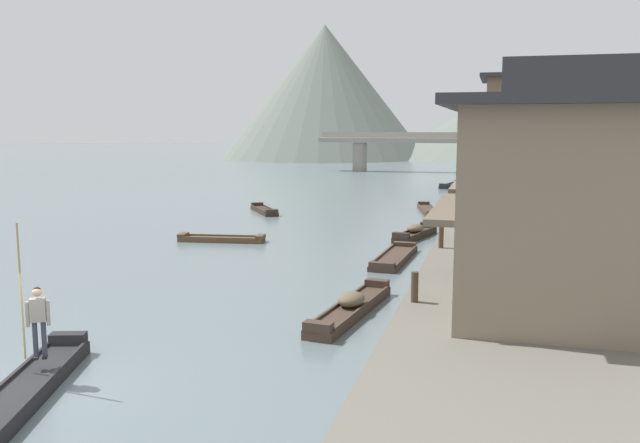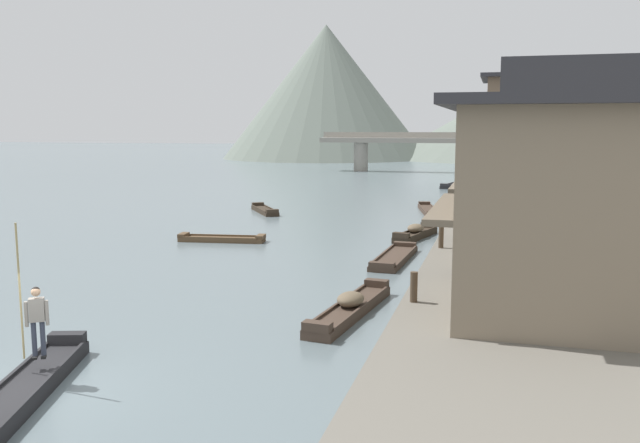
% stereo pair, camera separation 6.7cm
% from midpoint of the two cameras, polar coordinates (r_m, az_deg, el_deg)
% --- Properties ---
extents(ground_plane, '(400.00, 400.00, 0.00)m').
position_cam_midpoint_polar(ground_plane, '(15.80, -23.81, -13.38)').
color(ground_plane, slate).
extents(riverbank_right, '(18.00, 110.00, 0.88)m').
position_cam_midpoint_polar(riverbank_right, '(42.17, 23.84, 0.39)').
color(riverbank_right, '#6B665B').
rests_on(riverbank_right, ground).
extents(boat_foreground_poled, '(2.55, 5.58, 0.55)m').
position_cam_midpoint_polar(boat_foreground_poled, '(15.61, -23.96, -12.97)').
color(boat_foreground_poled, '#232326').
rests_on(boat_foreground_poled, ground).
extents(boatman_person, '(0.48, 0.43, 3.04)m').
position_cam_midpoint_polar(boatman_person, '(15.92, -23.21, -7.28)').
color(boatman_person, black).
rests_on(boatman_person, boat_foreground_poled).
extents(boat_moored_nearest, '(2.14, 5.08, 0.49)m').
position_cam_midpoint_polar(boat_moored_nearest, '(63.71, 11.24, 3.06)').
color(boat_moored_nearest, '#232326').
rests_on(boat_moored_nearest, ground).
extents(boat_moored_second, '(4.36, 1.47, 0.37)m').
position_cam_midpoint_polar(boat_moored_second, '(33.13, -8.50, -1.49)').
color(boat_moored_second, brown).
rests_on(boat_moored_second, ground).
extents(boat_moored_third, '(1.36, 5.19, 0.39)m').
position_cam_midpoint_polar(boat_moored_third, '(28.30, 6.32, -3.09)').
color(boat_moored_third, '#423328').
rests_on(boat_moored_third, ground).
extents(boat_moored_far, '(1.52, 5.69, 0.70)m').
position_cam_midpoint_polar(boat_moored_far, '(20.15, 2.59, -7.37)').
color(boat_moored_far, '#423328').
rests_on(boat_moored_far, ground).
extents(boat_midriver_drifting, '(3.12, 4.11, 0.45)m').
position_cam_midpoint_polar(boat_midriver_drifting, '(43.96, -4.86, 0.96)').
color(boat_midriver_drifting, '#33281E').
rests_on(boat_midriver_drifting, ground).
extents(boat_midriver_upstream, '(2.06, 5.75, 0.42)m').
position_cam_midpoint_polar(boat_midriver_upstream, '(44.44, 9.19, 0.95)').
color(boat_midriver_upstream, '#423328').
rests_on(boat_midriver_upstream, ground).
extents(boat_upstream_distant, '(1.84, 4.37, 0.72)m').
position_cam_midpoint_polar(boat_upstream_distant, '(34.13, 8.11, -0.98)').
color(boat_upstream_distant, '#33281E').
rests_on(boat_upstream_distant, ground).
extents(house_waterfront_nearest, '(5.59, 7.01, 6.14)m').
position_cam_midpoint_polar(house_waterfront_nearest, '(17.94, 19.10, 2.16)').
color(house_waterfront_nearest, '#7F705B').
rests_on(house_waterfront_nearest, riverbank_right).
extents(house_waterfront_second, '(7.03, 5.95, 6.14)m').
position_cam_midpoint_polar(house_waterfront_second, '(24.95, 19.66, 3.70)').
color(house_waterfront_second, gray).
rests_on(house_waterfront_second, riverbank_right).
extents(house_waterfront_tall, '(6.33, 6.99, 6.14)m').
position_cam_midpoint_polar(house_waterfront_tall, '(31.83, 18.07, 4.62)').
color(house_waterfront_tall, gray).
rests_on(house_waterfront_tall, riverbank_right).
extents(house_waterfront_narrow, '(6.56, 7.11, 6.14)m').
position_cam_midpoint_polar(house_waterfront_narrow, '(38.81, 17.72, 5.19)').
color(house_waterfront_narrow, '#75604C').
rests_on(house_waterfront_narrow, riverbank_right).
extents(house_waterfront_far, '(5.56, 6.92, 8.74)m').
position_cam_midpoint_polar(house_waterfront_far, '(46.36, 16.75, 7.26)').
color(house_waterfront_far, '#75604C').
rests_on(house_waterfront_far, riverbank_right).
extents(house_waterfront_end, '(6.30, 5.83, 6.14)m').
position_cam_midpoint_polar(house_waterfront_end, '(52.90, 16.91, 5.92)').
color(house_waterfront_end, '#7F705B').
rests_on(house_waterfront_end, riverbank_right).
extents(mooring_post_dock_near, '(0.20, 0.20, 0.83)m').
position_cam_midpoint_polar(mooring_post_dock_near, '(18.31, 8.01, -5.58)').
color(mooring_post_dock_near, '#473828').
rests_on(mooring_post_dock_near, riverbank_right).
extents(mooring_post_dock_mid, '(0.20, 0.20, 0.88)m').
position_cam_midpoint_polar(mooring_post_dock_mid, '(26.55, 10.27, -1.30)').
color(mooring_post_dock_mid, '#473828').
rests_on(mooring_post_dock_mid, riverbank_right).
extents(stone_bridge, '(25.76, 2.40, 4.94)m').
position_cam_midpoint_polar(stone_bridge, '(84.03, 8.63, 6.42)').
color(stone_bridge, gray).
rests_on(stone_bridge, ground).
extents(hill_far_west, '(46.22, 46.22, 13.14)m').
position_cam_midpoint_polar(hill_far_west, '(125.04, 16.31, 8.24)').
color(hill_far_west, slate).
rests_on(hill_far_west, ground).
extents(hill_far_centre, '(37.28, 37.28, 23.65)m').
position_cam_midpoint_polar(hill_far_centre, '(121.95, 0.40, 11.05)').
color(hill_far_centre, slate).
rests_on(hill_far_centre, ground).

